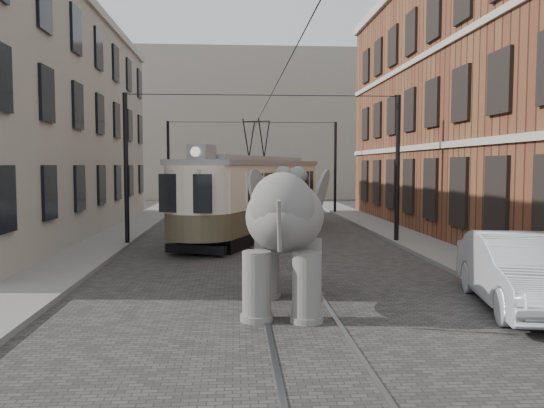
{
  "coord_description": "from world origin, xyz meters",
  "views": [
    {
      "loc": [
        -1.36,
        -16.2,
        3.2
      ],
      "look_at": [
        -0.31,
        -0.44,
        2.1
      ],
      "focal_mm": 36.91,
      "sensor_mm": 36.0,
      "label": 1
    }
  ],
  "objects": [
    {
      "name": "catenary",
      "position": [
        -0.2,
        5.0,
        3.0
      ],
      "size": [
        11.0,
        30.2,
        6.0
      ],
      "primitive_type": null,
      "color": "black",
      "rests_on": "ground"
    },
    {
      "name": "ground",
      "position": [
        0.0,
        0.0,
        0.0
      ],
      "size": [
        120.0,
        120.0,
        0.0
      ],
      "primitive_type": "plane",
      "color": "#403E3B"
    },
    {
      "name": "brick_building",
      "position": [
        11.0,
        9.0,
        6.0
      ],
      "size": [
        8.0,
        26.0,
        12.0
      ],
      "primitive_type": "cube",
      "color": "brown",
      "rests_on": "ground"
    },
    {
      "name": "tram_rails",
      "position": [
        0.0,
        0.0,
        0.01
      ],
      "size": [
        1.54,
        80.0,
        0.02
      ],
      "primitive_type": null,
      "color": "slate",
      "rests_on": "ground"
    },
    {
      "name": "elephant",
      "position": [
        -0.26,
        -3.96,
        1.6
      ],
      "size": [
        3.68,
        5.63,
        3.21
      ],
      "primitive_type": null,
      "rotation": [
        0.0,
        0.0,
        -0.16
      ],
      "color": "#64615C",
      "rests_on": "ground"
    },
    {
      "name": "sidewalk_left",
      "position": [
        -6.5,
        0.0,
        0.07
      ],
      "size": [
        2.0,
        60.0,
        0.15
      ],
      "primitive_type": "cube",
      "color": "slate",
      "rests_on": "ground"
    },
    {
      "name": "sidewalk_right",
      "position": [
        6.0,
        0.0,
        0.07
      ],
      "size": [
        2.0,
        60.0,
        0.15
      ],
      "primitive_type": "cube",
      "color": "slate",
      "rests_on": "ground"
    },
    {
      "name": "tram",
      "position": [
        -0.36,
        9.36,
        2.62
      ],
      "size": [
        7.41,
        13.26,
        5.24
      ],
      "primitive_type": null,
      "rotation": [
        0.0,
        0.0,
        -0.38
      ],
      "color": "beige",
      "rests_on": "ground"
    },
    {
      "name": "distant_block",
      "position": [
        0.0,
        40.0,
        7.0
      ],
      "size": [
        28.0,
        10.0,
        14.0
      ],
      "primitive_type": "cube",
      "color": "#A09784",
      "rests_on": "ground"
    },
    {
      "name": "parked_car",
      "position": [
        4.99,
        -4.31,
        0.83
      ],
      "size": [
        2.63,
        5.28,
        1.66
      ],
      "primitive_type": "imported",
      "rotation": [
        0.0,
        0.0,
        -0.18
      ],
      "color": "#B3B4B8",
      "rests_on": "ground"
    },
    {
      "name": "stucco_building",
      "position": [
        -11.0,
        10.0,
        5.0
      ],
      "size": [
        7.0,
        24.0,
        10.0
      ],
      "primitive_type": "cube",
      "color": "#A09784",
      "rests_on": "ground"
    }
  ]
}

